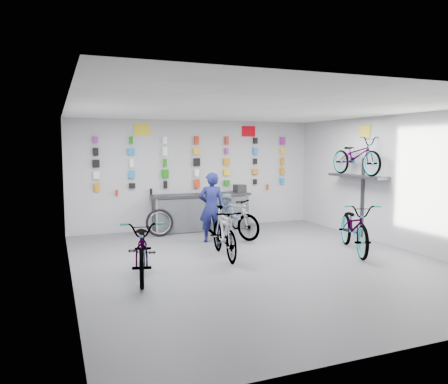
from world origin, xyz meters
name	(u,v)px	position (x,y,z in m)	size (l,w,h in m)	color
floor	(258,262)	(0.00, 0.00, 0.00)	(8.00, 8.00, 0.00)	#4B4B50
ceiling	(259,109)	(0.00, 0.00, 3.00)	(8.00, 8.00, 0.00)	white
wall_back	(196,175)	(0.00, 4.00, 1.50)	(7.00, 7.00, 0.00)	silver
wall_front	(418,218)	(0.00, -4.00, 1.50)	(7.00, 7.00, 0.00)	silver
wall_left	(69,194)	(-3.50, 0.00, 1.50)	(8.00, 8.00, 0.00)	silver
wall_right	(399,182)	(3.50, 0.00, 1.50)	(8.00, 8.00, 0.00)	silver
counter	(201,213)	(0.00, 3.54, 0.49)	(2.70, 0.66, 1.00)	black
merch_wall	(195,164)	(-0.04, 3.93, 1.79)	(5.57, 0.08, 1.57)	orange
wall_bracket	(358,180)	(3.33, 1.20, 1.46)	(0.39, 1.90, 2.00)	#333338
sign_left	(142,130)	(-1.50, 3.98, 2.72)	(0.42, 0.02, 0.30)	yellow
sign_right	(249,131)	(1.60, 3.98, 2.72)	(0.42, 0.02, 0.30)	red
sign_side	(365,132)	(3.48, 1.20, 2.65)	(0.02, 0.40, 0.30)	yellow
bike_left	(143,247)	(-2.31, -0.15, 0.53)	(0.71, 2.02, 1.06)	gray
bike_center	(224,233)	(-0.50, 0.57, 0.52)	(0.49, 1.74, 1.05)	gray
bike_right	(355,227)	(2.32, 0.00, 0.55)	(0.73, 2.10, 1.10)	gray
bike_service	(231,218)	(0.35, 2.26, 0.52)	(0.49, 1.73, 1.04)	gray
bike_wall	(356,156)	(3.25, 1.20, 2.05)	(0.63, 1.80, 0.95)	gray
clerk	(211,207)	(-0.24, 2.06, 0.84)	(0.61, 0.40, 1.68)	#13174C
customer	(228,220)	(-0.07, 1.44, 0.61)	(0.59, 0.46, 1.22)	slate
spare_wheel	(160,223)	(-1.25, 3.17, 0.35)	(0.73, 0.29, 0.71)	black
register	(240,188)	(1.14, 3.55, 1.11)	(0.28, 0.30, 0.22)	black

